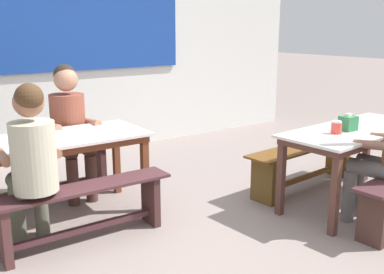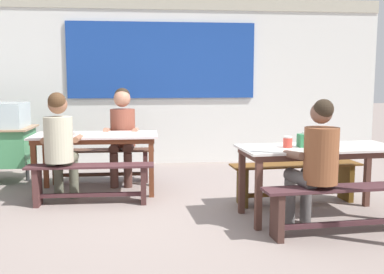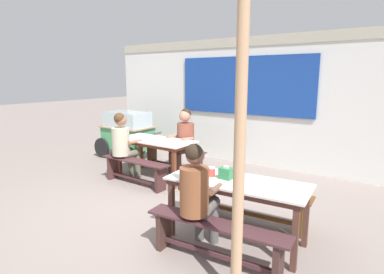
% 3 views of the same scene
% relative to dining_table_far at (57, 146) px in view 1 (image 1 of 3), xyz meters
% --- Properties ---
extents(ground_plane, '(40.00, 40.00, 0.00)m').
position_rel_dining_table_far_xyz_m(ground_plane, '(0.96, -1.01, -0.66)').
color(ground_plane, gray).
extents(backdrop_wall, '(7.29, 0.23, 2.73)m').
position_rel_dining_table_far_xyz_m(backdrop_wall, '(0.96, 1.93, 0.78)').
color(backdrop_wall, silver).
rests_on(backdrop_wall, ground_plane).
extents(dining_table_far, '(1.54, 0.73, 0.74)m').
position_rel_dining_table_far_xyz_m(dining_table_far, '(0.00, 0.00, 0.00)').
color(dining_table_far, silver).
rests_on(dining_table_far, ground_plane).
extents(dining_table_near, '(1.66, 0.78, 0.74)m').
position_rel_dining_table_far_xyz_m(dining_table_near, '(2.36, -1.29, -0.00)').
color(dining_table_near, silver).
rests_on(dining_table_near, ground_plane).
extents(bench_far_back, '(1.46, 0.31, 0.46)m').
position_rel_dining_table_far_xyz_m(bench_far_back, '(0.01, 0.55, -0.37)').
color(bench_far_back, '#503325').
rests_on(bench_far_back, ground_plane).
extents(bench_far_front, '(1.43, 0.29, 0.46)m').
position_rel_dining_table_far_xyz_m(bench_far_front, '(-0.01, -0.55, -0.36)').
color(bench_far_front, '#49282B').
rests_on(bench_far_front, ground_plane).
extents(bench_near_back, '(1.52, 0.43, 0.46)m').
position_rel_dining_table_far_xyz_m(bench_near_back, '(2.32, -0.74, -0.37)').
color(bench_near_back, brown).
rests_on(bench_near_back, ground_plane).
extents(person_center_facing, '(0.46, 0.56, 1.30)m').
position_rel_dining_table_far_xyz_m(person_center_facing, '(0.31, 0.49, 0.09)').
color(person_center_facing, '#4E3029').
rests_on(person_center_facing, ground_plane).
extents(person_left_back_turned, '(0.44, 0.52, 1.27)m').
position_rel_dining_table_far_xyz_m(person_left_back_turned, '(-0.35, -0.48, 0.07)').
color(person_left_back_turned, '#636551').
rests_on(person_left_back_turned, ground_plane).
extents(tissue_box, '(0.14, 0.12, 0.15)m').
position_rel_dining_table_far_xyz_m(tissue_box, '(2.22, -1.29, 0.15)').
color(tissue_box, '#2E7E4B').
rests_on(tissue_box, dining_table_near).
extents(condiment_jar, '(0.09, 0.09, 0.11)m').
position_rel_dining_table_far_xyz_m(condiment_jar, '(2.03, -1.31, 0.13)').
color(condiment_jar, '#E4473A').
rests_on(condiment_jar, dining_table_near).
extents(soup_bowl, '(0.15, 0.15, 0.04)m').
position_rel_dining_table_far_xyz_m(soup_bowl, '(-0.21, -0.03, 0.10)').
color(soup_bowl, silver).
rests_on(soup_bowl, dining_table_far).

